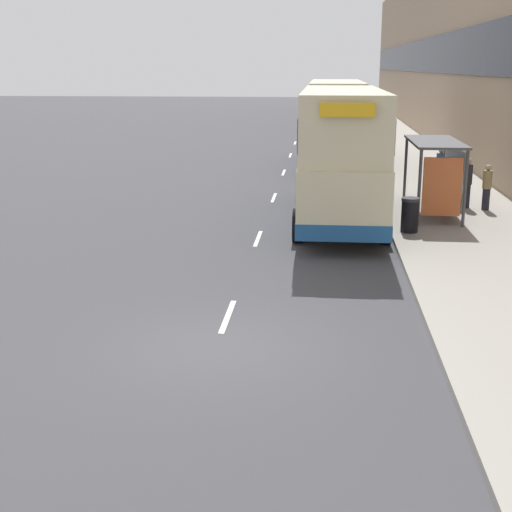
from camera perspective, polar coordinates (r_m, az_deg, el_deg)
ground_plane at (r=13.27m, az=-3.24°, el=-7.31°), size 220.00×220.00×0.00m
pavement at (r=51.09m, az=10.65°, el=9.14°), size 5.00×93.00×0.14m
terrace_facade at (r=51.38m, az=15.61°, el=15.95°), size 3.10×93.00×12.78m
lane_mark_0 at (r=14.82m, az=-2.27°, el=-4.85°), size 0.12×2.00×0.01m
lane_mark_1 at (r=21.40m, az=0.16°, el=1.40°), size 0.12×2.00×0.01m
lane_mark_2 at (r=28.14m, az=1.44°, el=4.68°), size 0.12×2.00×0.01m
lane_mark_3 at (r=34.95m, az=2.23°, el=6.69°), size 0.12×2.00×0.01m
lane_mark_4 at (r=41.79m, az=2.76°, el=8.04°), size 0.12×2.00×0.01m
lane_mark_5 at (r=48.64m, az=3.15°, el=9.01°), size 0.12×2.00×0.01m
lane_mark_6 at (r=55.51m, az=3.44°, el=9.75°), size 0.12×2.00×0.01m
lane_mark_7 at (r=62.39m, az=3.67°, el=10.31°), size 0.12×2.00×0.01m
bus_shelter at (r=24.50m, az=14.56°, el=7.10°), size 1.60×4.20×2.48m
double_decker_bus_near at (r=23.73m, az=6.82°, el=8.22°), size 2.85×10.15×4.30m
double_decker_bus_ahead at (r=36.48m, az=6.39°, el=10.56°), size 2.85×10.61×4.30m
car_0 at (r=68.15m, az=6.01°, el=11.35°), size 1.94×3.80×1.67m
car_1 at (r=77.80m, az=6.11°, el=11.79°), size 1.95×4.24×1.67m
pedestrian_at_shelter at (r=26.39m, az=16.52°, el=5.66°), size 0.35×0.35×1.76m
pedestrian_1 at (r=28.90m, az=14.54°, el=6.65°), size 0.37×0.37×1.85m
pedestrian_2 at (r=26.18m, az=17.99°, el=5.28°), size 0.31×0.31×1.59m
litter_bin at (r=22.08m, az=12.21°, el=3.24°), size 0.55×0.55×1.05m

